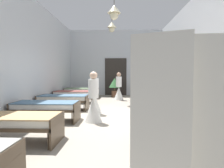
{
  "coord_description": "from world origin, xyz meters",
  "views": [
    {
      "loc": [
        0.27,
        -6.38,
        1.42
      ],
      "look_at": [
        0.0,
        0.18,
        1.05
      ],
      "focal_mm": 30.36,
      "sensor_mm": 36.0,
      "label": 1
    }
  ],
  "objects_px": {
    "bed_right_row_5": "(149,91)",
    "potted_plant": "(114,85)",
    "bed_left_row_3": "(64,99)",
    "bed_right_row_2": "(177,107)",
    "nurse_far_aisle": "(94,104)",
    "nurse_mid_aisle": "(119,90)",
    "bed_right_row_4": "(155,94)",
    "bed_right_row_3": "(163,99)",
    "bed_left_row_1": "(13,121)",
    "bed_left_row_5": "(82,90)",
    "nurse_near_aisle": "(95,99)",
    "privacy_screen": "(219,155)",
    "bed_left_row_4": "(74,94)",
    "bed_left_row_2": "(46,106)",
    "bed_right_row_1": "(204,123)"
  },
  "relations": [
    {
      "from": "bed_right_row_1",
      "to": "nurse_mid_aisle",
      "type": "relative_size",
      "value": 1.28
    },
    {
      "from": "bed_right_row_2",
      "to": "privacy_screen",
      "type": "height_order",
      "value": "privacy_screen"
    },
    {
      "from": "bed_right_row_2",
      "to": "bed_right_row_4",
      "type": "distance_m",
      "value": 3.51
    },
    {
      "from": "nurse_far_aisle",
      "to": "potted_plant",
      "type": "height_order",
      "value": "nurse_far_aisle"
    },
    {
      "from": "potted_plant",
      "to": "bed_left_row_3",
      "type": "bearing_deg",
      "value": -114.54
    },
    {
      "from": "nurse_far_aisle",
      "to": "potted_plant",
      "type": "relative_size",
      "value": 1.3
    },
    {
      "from": "bed_right_row_3",
      "to": "bed_right_row_5",
      "type": "height_order",
      "value": "same"
    },
    {
      "from": "bed_right_row_1",
      "to": "nurse_far_aisle",
      "type": "xyz_separation_m",
      "value": [
        -2.42,
        1.73,
        0.09
      ]
    },
    {
      "from": "nurse_near_aisle",
      "to": "potted_plant",
      "type": "xyz_separation_m",
      "value": [
        0.57,
        4.73,
        0.22
      ]
    },
    {
      "from": "bed_right_row_2",
      "to": "bed_left_row_4",
      "type": "height_order",
      "value": "same"
    },
    {
      "from": "bed_left_row_5",
      "to": "potted_plant",
      "type": "bearing_deg",
      "value": 17.25
    },
    {
      "from": "nurse_far_aisle",
      "to": "bed_left_row_4",
      "type": "bearing_deg",
      "value": 45.77
    },
    {
      "from": "bed_left_row_1",
      "to": "nurse_mid_aisle",
      "type": "distance_m",
      "value": 6.71
    },
    {
      "from": "bed_left_row_4",
      "to": "bed_right_row_2",
      "type": "bearing_deg",
      "value": -42.46
    },
    {
      "from": "bed_left_row_3",
      "to": "nurse_near_aisle",
      "type": "height_order",
      "value": "nurse_near_aisle"
    },
    {
      "from": "bed_right_row_3",
      "to": "privacy_screen",
      "type": "xyz_separation_m",
      "value": [
        -0.95,
        -5.92,
        0.41
      ]
    },
    {
      "from": "bed_left_row_1",
      "to": "bed_right_row_3",
      "type": "bearing_deg",
      "value": 42.46
    },
    {
      "from": "bed_right_row_5",
      "to": "nurse_mid_aisle",
      "type": "relative_size",
      "value": 1.28
    },
    {
      "from": "bed_left_row_4",
      "to": "bed_left_row_2",
      "type": "bearing_deg",
      "value": -90.0
    },
    {
      "from": "bed_right_row_3",
      "to": "bed_right_row_5",
      "type": "xyz_separation_m",
      "value": [
        0.0,
        3.51,
        0.0
      ]
    },
    {
      "from": "bed_left_row_4",
      "to": "bed_right_row_5",
      "type": "bearing_deg",
      "value": 24.59
    },
    {
      "from": "potted_plant",
      "to": "bed_right_row_4",
      "type": "bearing_deg",
      "value": -49.88
    },
    {
      "from": "bed_left_row_4",
      "to": "bed_right_row_5",
      "type": "distance_m",
      "value": 4.22
    },
    {
      "from": "bed_right_row_5",
      "to": "bed_left_row_4",
      "type": "bearing_deg",
      "value": -155.41
    },
    {
      "from": "bed_right_row_1",
      "to": "privacy_screen",
      "type": "distance_m",
      "value": 2.62
    },
    {
      "from": "bed_right_row_2",
      "to": "bed_right_row_1",
      "type": "bearing_deg",
      "value": -90.0
    },
    {
      "from": "bed_left_row_3",
      "to": "bed_left_row_4",
      "type": "xyz_separation_m",
      "value": [
        0.0,
        1.76,
        0.0
      ]
    },
    {
      "from": "nurse_mid_aisle",
      "to": "bed_right_row_4",
      "type": "bearing_deg",
      "value": 88.14
    },
    {
      "from": "bed_right_row_4",
      "to": "nurse_mid_aisle",
      "type": "distance_m",
      "value": 2.02
    },
    {
      "from": "bed_left_row_5",
      "to": "nurse_near_aisle",
      "type": "xyz_separation_m",
      "value": [
        1.3,
        -4.15,
        0.09
      ]
    },
    {
      "from": "bed_right_row_2",
      "to": "bed_left_row_5",
      "type": "relative_size",
      "value": 1.0
    },
    {
      "from": "bed_left_row_4",
      "to": "nurse_far_aisle",
      "type": "xyz_separation_m",
      "value": [
        1.42,
        -3.54,
        0.09
      ]
    },
    {
      "from": "bed_right_row_3",
      "to": "bed_right_row_4",
      "type": "relative_size",
      "value": 1.0
    },
    {
      "from": "bed_right_row_4",
      "to": "nurse_far_aisle",
      "type": "distance_m",
      "value": 4.29
    },
    {
      "from": "bed_left_row_3",
      "to": "bed_right_row_5",
      "type": "bearing_deg",
      "value": 42.46
    },
    {
      "from": "bed_left_row_2",
      "to": "bed_right_row_5",
      "type": "bearing_deg",
      "value": 53.93
    },
    {
      "from": "bed_left_row_2",
      "to": "nurse_near_aisle",
      "type": "bearing_deg",
      "value": 40.83
    },
    {
      "from": "bed_left_row_1",
      "to": "bed_right_row_4",
      "type": "distance_m",
      "value": 6.52
    },
    {
      "from": "bed_right_row_2",
      "to": "nurse_mid_aisle",
      "type": "bearing_deg",
      "value": 110.33
    },
    {
      "from": "bed_left_row_2",
      "to": "nurse_mid_aisle",
      "type": "relative_size",
      "value": 1.28
    },
    {
      "from": "bed_left_row_4",
      "to": "potted_plant",
      "type": "height_order",
      "value": "potted_plant"
    },
    {
      "from": "bed_left_row_3",
      "to": "potted_plant",
      "type": "distance_m",
      "value": 4.51
    },
    {
      "from": "bed_left_row_3",
      "to": "bed_right_row_5",
      "type": "xyz_separation_m",
      "value": [
        3.84,
        3.51,
        0.0
      ]
    },
    {
      "from": "bed_right_row_5",
      "to": "potted_plant",
      "type": "xyz_separation_m",
      "value": [
        -1.97,
        0.58,
        0.31
      ]
    },
    {
      "from": "bed_left_row_3",
      "to": "nurse_far_aisle",
      "type": "xyz_separation_m",
      "value": [
        1.42,
        -1.78,
        0.09
      ]
    },
    {
      "from": "bed_right_row_1",
      "to": "nurse_mid_aisle",
      "type": "xyz_separation_m",
      "value": [
        -1.7,
        6.36,
        0.09
      ]
    },
    {
      "from": "bed_right_row_2",
      "to": "bed_right_row_5",
      "type": "height_order",
      "value": "same"
    },
    {
      "from": "bed_right_row_1",
      "to": "bed_right_row_3",
      "type": "height_order",
      "value": "same"
    },
    {
      "from": "bed_left_row_4",
      "to": "privacy_screen",
      "type": "height_order",
      "value": "privacy_screen"
    },
    {
      "from": "nurse_far_aisle",
      "to": "nurse_mid_aisle",
      "type": "bearing_deg",
      "value": 15.09
    }
  ]
}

